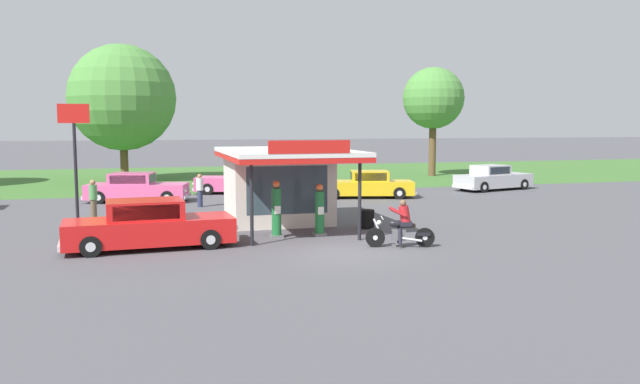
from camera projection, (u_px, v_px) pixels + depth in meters
ground_plane at (342, 251)px, 20.20m from camera, size 300.00×300.00×0.00m
grass_verge_strip at (224, 177)px, 48.92m from camera, size 120.00×24.00×0.01m
service_station_kiosk at (280, 180)px, 25.61m from camera, size 4.69×7.26×3.51m
gas_pump_nearside at (276, 212)px, 22.45m from camera, size 0.44×0.44×2.05m
gas_pump_offside at (320, 212)px, 22.89m from camera, size 0.44×0.44×1.89m
motorcycle_with_rider at (401, 228)px, 20.74m from camera, size 2.22×0.87×1.58m
featured_classic_sedan at (149, 226)px, 20.58m from camera, size 5.66×2.26×1.59m
parked_car_back_row_centre at (136, 189)px, 33.00m from camera, size 5.56×3.07×1.52m
parked_car_second_row_spare at (366, 186)px, 34.84m from camera, size 5.69×3.02×1.49m
parked_car_back_row_centre_right at (493, 179)px, 38.95m from camera, size 5.50×3.09×1.55m
parked_car_back_row_right at (240, 181)px, 37.07m from camera, size 5.46×3.16×1.58m
bystander_standing_back_lot at (93, 199)px, 26.71m from camera, size 0.34×0.34×1.71m
bystander_leaning_by_kiosk at (200, 190)px, 30.89m from camera, size 0.34×0.34×1.63m
tree_oak_distant_spare at (125, 100)px, 44.47m from camera, size 7.47×7.47×9.65m
tree_oak_centre at (433, 99)px, 49.17m from camera, size 4.79×4.79×8.48m
roadside_pole_sign at (75, 146)px, 23.03m from camera, size 1.10×0.12×4.78m
spare_tire_stack at (367, 219)px, 24.57m from camera, size 0.60×0.60×0.72m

